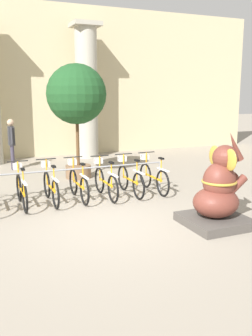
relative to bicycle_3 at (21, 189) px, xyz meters
name	(u,v)px	position (x,y,z in m)	size (l,w,h in m)	color
ground_plane	(112,223)	(1.51, -1.82, -0.40)	(60.00, 60.00, 0.00)	gray
building_facade	(34,81)	(1.51, 6.78, 2.60)	(20.00, 0.20, 6.00)	#C6B78E
column_right	(87,91)	(3.35, 5.78, 2.22)	(1.07, 1.07, 5.16)	#ADA899
bike_rack	(49,175)	(0.67, 0.13, 0.24)	(5.99, 0.05, 0.77)	gray
bicycle_3	(21,189)	(0.00, 0.00, 0.00)	(0.48, 1.67, 1.00)	black
bicycle_4	(51,186)	(0.67, 0.04, 0.00)	(0.48, 1.67, 1.00)	black
bicycle_5	(78,183)	(1.35, 0.05, 0.00)	(0.48, 1.67, 1.00)	black
bicycle_6	(105,182)	(2.02, -0.02, 0.00)	(0.48, 1.67, 1.00)	black
bicycle_7	(130,179)	(2.70, 0.01, 0.00)	(0.48, 1.67, 1.00)	black
bicycle_8	(153,176)	(3.37, 0.03, 0.00)	(0.48, 1.67, 1.00)	black
elephant_statue	(218,194)	(3.38, -2.74, 0.22)	(1.20, 1.20, 1.86)	#4C4742
person_pedestrian	(12,139)	(0.29, 4.43, 0.62)	(0.23, 0.47, 1.71)	#383342
potted_tree	(77,97)	(2.00, 2.36, 2.02)	(1.77, 1.77, 3.41)	brown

